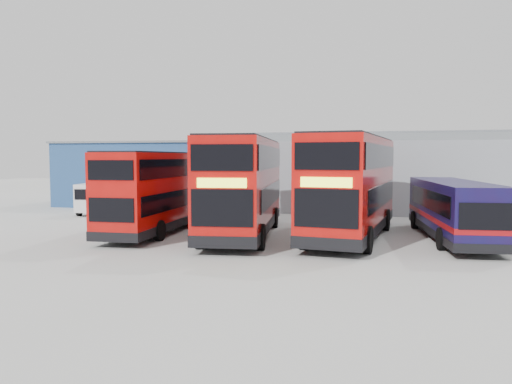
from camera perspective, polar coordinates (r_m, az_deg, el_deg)
name	(u,v)px	position (r m, az deg, el deg)	size (l,w,h in m)	color
ground_plane	(254,252)	(20.75, -0.24, -6.86)	(120.00, 120.00, 0.00)	#AAAAA5
office_block	(144,173)	(42.29, -12.70, 2.10)	(12.30, 8.32, 5.12)	navy
maintenance_shed	(421,174)	(39.87, 18.33, 1.92)	(30.50, 12.00, 5.89)	gray
double_decker_left	(157,193)	(26.32, -11.24, -0.06)	(2.86, 9.98, 4.18)	#B50D0A
double_decker_centre	(244,187)	(24.87, -1.43, 0.54)	(4.12, 11.66, 4.83)	#B50D0A
double_decker_right	(352,187)	(24.66, 10.94, 0.52)	(4.09, 11.82, 4.91)	#B50D0A
single_decker_blue	(453,211)	(25.32, 21.56, -2.02)	(3.41, 10.41, 2.77)	#0F0D3B
panel_van	(102,196)	(36.26, -17.20, -0.48)	(2.75, 5.13, 2.13)	silver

